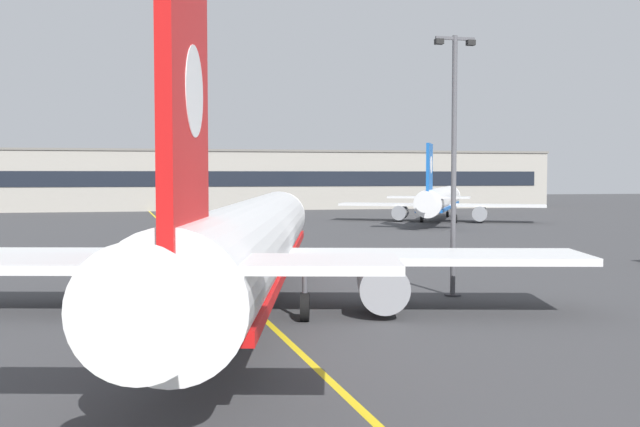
{
  "coord_description": "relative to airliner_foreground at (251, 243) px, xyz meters",
  "views": [
    {
      "loc": [
        -2.69,
        -25.75,
        6.6
      ],
      "look_at": [
        5.66,
        14.07,
        4.44
      ],
      "focal_mm": 41.24,
      "sensor_mm": 36.0,
      "label": 1
    }
  ],
  "objects": [
    {
      "name": "apron_lamp_post",
      "position": [
        11.29,
        2.78,
        3.96
      ],
      "size": [
        2.24,
        0.9,
        14.03
      ],
      "color": "#515156",
      "rests_on": "ground"
    },
    {
      "name": "airliner_foreground",
      "position": [
        0.0,
        0.0,
        0.0
      ],
      "size": [
        32.27,
        41.1,
        11.65
      ],
      "color": "white",
      "rests_on": "ground"
    },
    {
      "name": "terminal_building",
      "position": [
        -0.07,
        106.77,
        2.28
      ],
      "size": [
        142.96,
        12.4,
        11.28
      ],
      "color": "#9E998E",
      "rests_on": "ground"
    },
    {
      "name": "ground_plane",
      "position": [
        -1.24,
        -8.83,
        -3.37
      ],
      "size": [
        400.0,
        400.0,
        0.0
      ],
      "primitive_type": "plane",
      "color": "#3D3D3F"
    },
    {
      "name": "airliner_background",
      "position": [
        33.44,
        62.09,
        -0.37
      ],
      "size": [
        27.4,
        34.27,
        10.36
      ],
      "color": "white",
      "rests_on": "ground"
    },
    {
      "name": "taxiway_centreline",
      "position": [
        -1.24,
        21.17,
        -3.37
      ],
      "size": [
        13.2,
        179.56,
        0.01
      ],
      "primitive_type": "cube",
      "rotation": [
        0.0,
        0.0,
        0.07
      ],
      "color": "yellow",
      "rests_on": "ground"
    }
  ]
}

